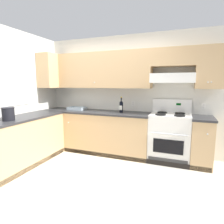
# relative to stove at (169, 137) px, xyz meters

# --- Properties ---
(ground_plane) EXTENTS (7.04, 7.04, 0.00)m
(ground_plane) POSITION_rel_stove_xyz_m (-1.30, -1.25, -0.48)
(ground_plane) COLOR beige
(wall_back) EXTENTS (4.68, 0.57, 2.55)m
(wall_back) POSITION_rel_stove_xyz_m (-0.91, 0.27, 1.00)
(wall_back) COLOR silver
(wall_back) RESTS_ON ground_plane
(wall_left) EXTENTS (0.47, 4.00, 2.55)m
(wall_left) POSITION_rel_stove_xyz_m (-2.89, -1.03, 0.87)
(wall_left) COLOR silver
(wall_left) RESTS_ON ground_plane
(counter_back_run) EXTENTS (3.60, 0.65, 0.91)m
(counter_back_run) POSITION_rel_stove_xyz_m (-1.32, -0.01, -0.03)
(counter_back_run) COLOR tan
(counter_back_run) RESTS_ON ground_plane
(counter_left_run) EXTENTS (0.63, 1.91, 0.91)m
(counter_left_run) POSITION_rel_stove_xyz_m (-2.54, -1.26, -0.03)
(counter_left_run) COLOR tan
(counter_left_run) RESTS_ON ground_plane
(stove) EXTENTS (0.76, 0.62, 1.20)m
(stove) POSITION_rel_stove_xyz_m (0.00, 0.00, 0.00)
(stove) COLOR white
(stove) RESTS_ON ground_plane
(wine_bottle) EXTENTS (0.08, 0.08, 0.33)m
(wine_bottle) POSITION_rel_stove_xyz_m (-1.00, 0.02, 0.57)
(wine_bottle) COLOR black
(wine_bottle) RESTS_ON counter_back_run
(bowl) EXTENTS (0.39, 0.27, 0.07)m
(bowl) POSITION_rel_stove_xyz_m (-2.10, 0.05, 0.45)
(bowl) COLOR #9EADB7
(bowl) RESTS_ON counter_back_run
(bucket) EXTENTS (0.21, 0.21, 0.22)m
(bucket) POSITION_rel_stove_xyz_m (-2.47, -1.49, 0.55)
(bucket) COLOR black
(bucket) RESTS_ON counter_left_run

